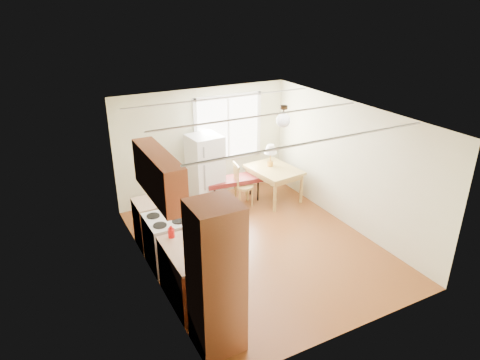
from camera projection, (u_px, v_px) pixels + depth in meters
room_shell at (260, 185)px, 7.48m from camera, size 4.60×5.60×2.62m
kitchen_run at (182, 247)px, 6.40m from camera, size 0.65×3.40×2.20m
window_unit at (228, 128)px, 9.62m from camera, size 1.64×0.05×1.51m
pendant_light at (283, 119)px, 7.71m from camera, size 0.26×0.26×0.40m
refrigerator at (205, 171)px, 9.26m from camera, size 0.71×0.71×1.60m
bench at (233, 181)px, 9.44m from camera, size 1.31×0.59×0.59m
dining_table at (274, 173)px, 9.57m from camera, size 1.02×1.28×0.74m
chair at (240, 182)px, 9.31m from camera, size 0.45×0.44×0.97m
table_lamp at (271, 151)px, 9.53m from camera, size 0.29×0.29×0.50m
coffee_maker at (198, 259)px, 5.76m from camera, size 0.24×0.28×0.36m
kettle at (171, 233)px, 6.50m from camera, size 0.10×0.10×0.20m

